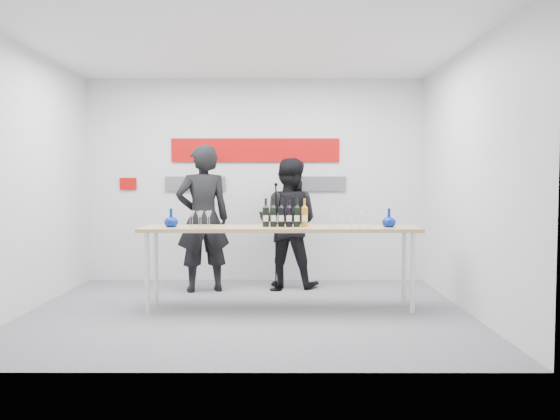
{
  "coord_description": "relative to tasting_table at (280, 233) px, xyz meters",
  "views": [
    {
      "loc": [
        0.38,
        -6.16,
        1.49
      ],
      "look_at": [
        0.37,
        0.24,
        1.15
      ],
      "focal_mm": 35.0,
      "sensor_mm": 36.0,
      "label": 1
    }
  ],
  "objects": [
    {
      "name": "ground",
      "position": [
        -0.37,
        -0.14,
        -0.89
      ],
      "size": [
        5.0,
        5.0,
        0.0
      ],
      "primitive_type": "plane",
      "color": "slate",
      "rests_on": "ground"
    },
    {
      "name": "back_wall",
      "position": [
        -0.37,
        1.86,
        0.61
      ],
      "size": [
        5.0,
        0.04,
        3.0
      ],
      "primitive_type": "cube",
      "color": "silver",
      "rests_on": "ground"
    },
    {
      "name": "signage",
      "position": [
        -0.43,
        1.83,
        0.92
      ],
      "size": [
        3.38,
        0.02,
        0.79
      ],
      "color": "#B60707",
      "rests_on": "back_wall"
    },
    {
      "name": "tasting_table",
      "position": [
        0.0,
        0.0,
        0.0
      ],
      "size": [
        3.2,
        0.64,
        0.96
      ],
      "rotation": [
        0.0,
        0.0,
        0.0
      ],
      "color": "tan",
      "rests_on": "ground"
    },
    {
      "name": "wine_bottles",
      "position": [
        0.06,
        0.01,
        0.24
      ],
      "size": [
        0.53,
        0.08,
        0.33
      ],
      "rotation": [
        0.0,
        0.0,
        0.0
      ],
      "color": "black",
      "rests_on": "tasting_table"
    },
    {
      "name": "decanter_left",
      "position": [
        -1.26,
        -0.03,
        0.18
      ],
      "size": [
        0.16,
        0.16,
        0.21
      ],
      "primitive_type": null,
      "color": "navy",
      "rests_on": "tasting_table"
    },
    {
      "name": "decanter_right",
      "position": [
        1.26,
        -0.03,
        0.18
      ],
      "size": [
        0.16,
        0.16,
        0.21
      ],
      "primitive_type": null,
      "color": "navy",
      "rests_on": "tasting_table"
    },
    {
      "name": "glasses_left",
      "position": [
        -0.93,
        -0.0,
        0.16
      ],
      "size": [
        0.26,
        0.22,
        0.18
      ],
      "color": "silver",
      "rests_on": "tasting_table"
    },
    {
      "name": "glasses_right",
      "position": [
        0.82,
        0.0,
        0.16
      ],
      "size": [
        0.46,
        0.22,
        0.18
      ],
      "color": "silver",
      "rests_on": "tasting_table"
    },
    {
      "name": "presenter_left",
      "position": [
        -1.04,
        1.02,
        0.1
      ],
      "size": [
        0.83,
        0.66,
        1.98
      ],
      "primitive_type": "imported",
      "rotation": [
        0.0,
        0.0,
        3.44
      ],
      "color": "black",
      "rests_on": "ground"
    },
    {
      "name": "presenter_right",
      "position": [
        0.11,
        1.36,
        0.02
      ],
      "size": [
        1.02,
        0.88,
        1.81
      ],
      "primitive_type": "imported",
      "rotation": [
        0.0,
        0.0,
        2.9
      ],
      "color": "black",
      "rests_on": "ground"
    },
    {
      "name": "mic_stand",
      "position": [
        -0.06,
        1.08,
        -0.44
      ],
      "size": [
        0.17,
        0.17,
        1.47
      ],
      "rotation": [
        0.0,
        0.0,
        -0.02
      ],
      "color": "black",
      "rests_on": "ground"
    }
  ]
}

